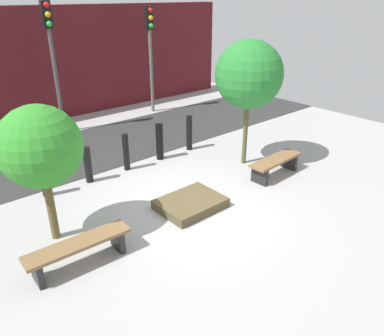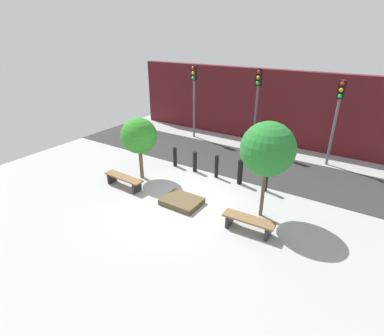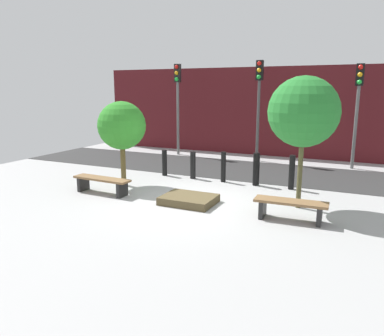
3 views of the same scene
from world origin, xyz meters
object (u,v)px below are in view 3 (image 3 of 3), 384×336
Objects in this scene: bollard_left at (193,165)px; traffic_light_mid_west at (259,93)px; bench_right at (291,206)px; bench_left at (102,182)px; tree_behind_right_bench at (304,112)px; bollard_center at (223,167)px; bollard_far_left at (165,163)px; bollard_right at (256,169)px; bollard_far_right at (292,172)px; traffic_light_mid_east at (358,97)px; tree_behind_left_bench at (122,126)px; traffic_light_west at (178,93)px; planter_bed at (189,200)px.

traffic_light_mid_west is (1.08, 3.96, 2.32)m from bollard_left.
bench_left is at bearing 177.56° from bench_right.
tree_behind_right_bench reaches higher than bollard_center.
bollard_far_left is 3.23m from bollard_right.
bollard_right reaches higher than bollard_left.
traffic_light_mid_east reaches higher than bollard_far_right.
bollard_left is at bearing 47.54° from tree_behind_left_bench.
bollard_far_left is (-4.79, 1.71, -1.94)m from tree_behind_right_bench.
bollard_left is at bearing -140.09° from traffic_light_mid_east.
traffic_light_mid_east is at bearing -0.00° from traffic_light_west.
bench_right is 4.64m from bollard_left.
bollard_far_left is 0.87× the size of bollard_right.
tree_behind_left_bench is at bearing -106.02° from bollard_far_left.
bollard_center is at bearing 32.95° from tree_behind_left_bench.
bench_right is (5.28, 0.00, -0.00)m from bench_left.
bollard_far_right is (3.23, 0.00, 0.06)m from bollard_left.
bollard_left is at bearing 155.27° from tree_behind_right_bench.
bollard_far_right is at bearing 19.66° from tree_behind_left_bench.
tree_behind_right_bench is at bearing -73.98° from bollard_far_right.
bollard_left is at bearing 180.00° from bollard_right.
bench_left is at bearing -143.35° from bollard_right.
bollard_right reaches higher than bench_right.
bollard_far_left is at bearing 180.00° from bollard_far_right.
traffic_light_mid_west is at bearing 105.18° from bollard_right.
traffic_light_west is 1.05× the size of traffic_light_mid_east.
bench_left is 1.33× the size of planter_bed.
bollard_right is (1.08, 0.00, 0.02)m from bollard_center.
traffic_light_west is (-6.31, 6.73, 2.41)m from bench_right.
tree_behind_left_bench is at bearing -132.46° from bollard_left.
traffic_light_west reaches higher than traffic_light_mid_east.
bollard_far_left is 0.98× the size of bollard_left.
traffic_light_mid_west reaches higher than bollard_left.
tree_behind_left_bench is 5.26m from bollard_far_right.
planter_bed is 1.50× the size of bollard_left.
bollard_center is at bearing -47.25° from traffic_light_west.
bollard_center is (2.64, 2.77, 0.16)m from bench_left.
bollard_center is 0.26× the size of traffic_light_mid_east.
bench_right is at bearing -29.99° from bollard_far_left.
bench_right is at bearing -60.47° from bollard_right.
bollard_left is 0.92× the size of bollard_center.
planter_bed is at bearing -67.26° from bollard_left.
bench_right is at bearing 2.44° from bench_left.
traffic_light_west reaches higher than bollard_far_left.
tree_behind_left_bench is at bearing 92.44° from bench_left.
bench_left is at bearing -175.67° from planter_bed.
planter_bed is 3.37m from bollard_far_left.
bollard_right is at bearing 39.09° from bench_left.
bollard_left is 5.26m from traffic_light_west.
bench_left is at bearing -119.53° from bollard_left.
bollard_far_right is at bearing 0.00° from bollard_far_left.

